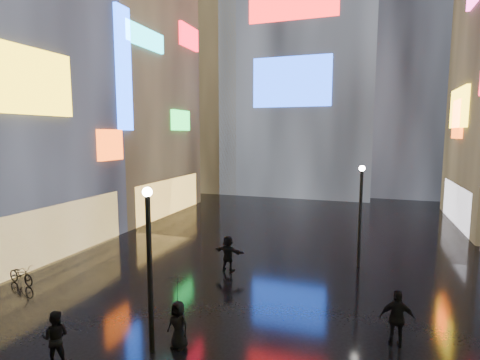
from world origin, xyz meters
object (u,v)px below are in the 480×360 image
at_px(pedestrian_3, 397,318).
at_px(bicycle, 21,275).
at_px(lamp_near, 149,261).
at_px(lamp_far, 360,210).

bearing_deg(pedestrian_3, bicycle, -2.38).
height_order(lamp_near, bicycle, lamp_near).
xyz_separation_m(lamp_near, bicycle, (-8.48, 2.69, -2.50)).
relative_size(pedestrian_3, bicycle, 1.08).
bearing_deg(lamp_near, pedestrian_3, 21.34).
distance_m(pedestrian_3, bicycle, 15.72).
xyz_separation_m(lamp_near, pedestrian_3, (7.24, 2.83, -2.02)).
bearing_deg(lamp_near, bicycle, 162.39).
bearing_deg(lamp_near, lamp_far, 59.62).
bearing_deg(bicycle, pedestrian_3, -79.21).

